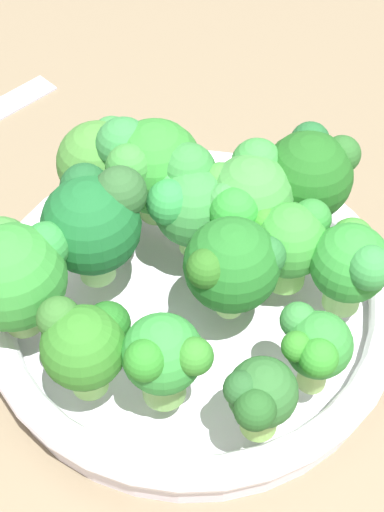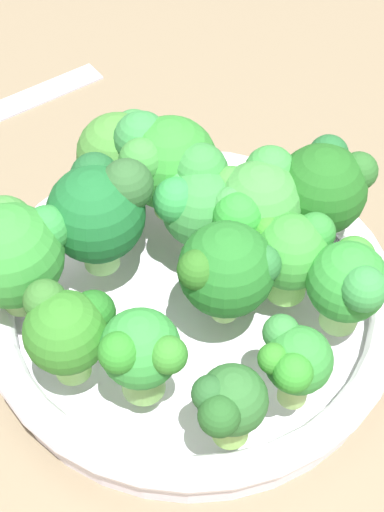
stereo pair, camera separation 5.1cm
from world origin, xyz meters
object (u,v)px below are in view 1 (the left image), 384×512
broccoli_floret_3 (228,264)px  broccoli_floret_11 (153,166)px  bowl (192,302)px  broccoli_floret_8 (163,358)px  broccoli_floret_13 (354,263)px  broccoli_floret_12 (315,346)px  broccoli_floret_1 (192,203)px  broccoli_floret_9 (259,397)px  broccoli_floret_10 (14,272)px  broccoli_floret_2 (84,344)px  broccoli_floret_6 (310,173)px  broccoli_floret_0 (94,220)px  broccoli_floret_7 (288,239)px  broccoli_floret_5 (248,196)px  broccoli_floret_4 (99,162)px

broccoli_floret_3 → broccoli_floret_11: broccoli_floret_11 is taller
bowl → broccoli_floret_8: 10.63cm
broccoli_floret_13 → broccoli_floret_12: bearing=-90.3°
broccoli_floret_1 → broccoli_floret_9: (9.70, -11.33, -0.54)cm
bowl → broccoli_floret_10: bearing=-139.6°
broccoli_floret_2 → broccoli_floret_12: 13.34cm
broccoli_floret_10 → broccoli_floret_13: (18.39, 10.37, -0.64)cm
broccoli_floret_1 → broccoli_floret_10: size_ratio=0.84×
broccoli_floret_6 → broccoli_floret_1: bearing=-137.2°
broccoli_floret_0 → broccoli_floret_7: broccoli_floret_0 is taller
broccoli_floret_7 → broccoli_floret_2: bearing=-120.7°
broccoli_floret_5 → broccoli_floret_10: broccoli_floret_10 is taller
broccoli_floret_2 → broccoli_floret_8: bearing=13.9°
broccoli_floret_0 → broccoli_floret_8: size_ratio=1.24×
bowl → broccoli_floret_3: size_ratio=3.81×
broccoli_floret_7 → broccoli_floret_9: 11.80cm
broccoli_floret_0 → broccoli_floret_3: size_ratio=1.12×
broccoli_floret_6 → broccoli_floret_7: broccoli_floret_6 is taller
broccoli_floret_2 → broccoli_floret_1: bearing=86.8°
broccoli_floret_0 → broccoli_floret_2: (3.95, -7.99, -0.98)cm
broccoli_floret_1 → broccoli_floret_2: bearing=-93.2°
broccoli_floret_3 → broccoli_floret_6: broccoli_floret_6 is taller
broccoli_floret_2 → broccoli_floret_7: broccoli_floret_2 is taller
broccoli_floret_7 → broccoli_floret_11: 10.75cm
bowl → broccoli_floret_2: size_ratio=4.31×
broccoli_floret_2 → broccoli_floret_11: bearing=101.8°
broccoli_floret_10 → broccoli_floret_12: (18.36, 3.44, -0.70)cm
broccoli_floret_5 → broccoli_floret_10: 16.07cm
broccoli_floret_4 → broccoli_floret_1: bearing=-9.4°
broccoli_floret_10 → broccoli_floret_11: 12.49cm
broccoli_floret_6 → broccoli_floret_7: size_ratio=1.19×
broccoli_floret_3 → broccoli_floret_7: 4.80cm
broccoli_floret_6 → broccoli_floret_8: size_ratio=1.15×
broccoli_floret_2 → broccoli_floret_10: bearing=160.2°
broccoli_floret_5 → broccoli_floret_9: size_ratio=1.35×
bowl → broccoli_floret_12: 12.13cm
broccoli_floret_0 → broccoli_floret_3: broccoli_floret_0 is taller
broccoli_floret_6 → bowl: bearing=-117.5°
broccoli_floret_6 → broccoli_floret_8: broccoli_floret_6 is taller
broccoli_floret_2 → broccoli_floret_13: size_ratio=0.97×
broccoli_floret_13 → broccoli_floret_6: bearing=131.5°
bowl → broccoli_floret_13: size_ratio=4.18×
broccoli_floret_0 → broccoli_floret_13: 16.73cm
broccoli_floret_4 → broccoli_floret_7: size_ratio=1.04×
bowl → broccoli_floret_7: (5.35, 3.29, 5.89)cm
broccoli_floret_2 → broccoli_floret_13: bearing=46.3°
broccoli_floret_4 → broccoli_floret_8: (11.82, -12.91, 0.42)cm
broccoli_floret_3 → broccoli_floret_4: broccoli_floret_3 is taller
broccoli_floret_7 → broccoli_floret_8: broccoli_floret_8 is taller
broccoli_floret_0 → broccoli_floret_8: broccoli_floret_0 is taller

